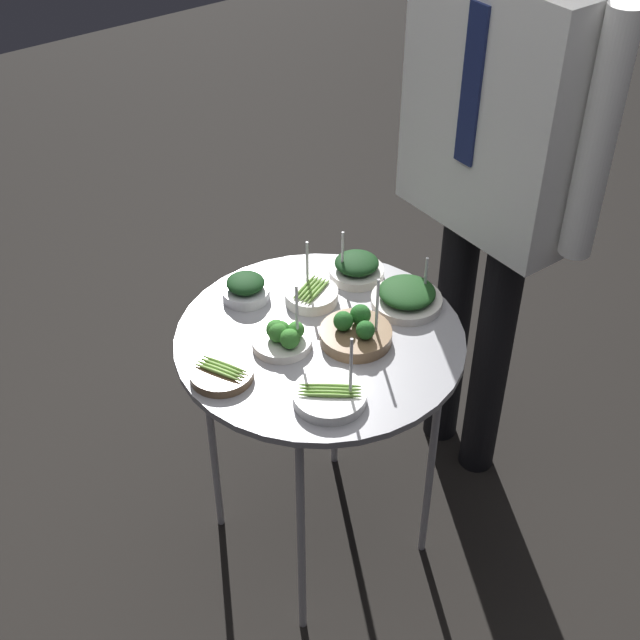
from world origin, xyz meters
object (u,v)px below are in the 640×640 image
object	(u,v)px
bowl_asparagus_mid_left	(222,373)
waiter_figure	(500,136)
bowl_broccoli_mid_right	(356,331)
bowl_broccoli_center	(283,337)
serving_cart	(320,353)
bowl_spinach_back_right	(246,288)
bowl_asparagus_near_rim	(330,396)
bowl_spinach_front_right	(357,268)
bowl_asparagus_far_rim	(311,295)
bowl_spinach_front_center	(407,296)

from	to	relation	value
bowl_asparagus_mid_left	waiter_figure	world-z (taller)	waiter_figure
bowl_broccoli_mid_right	bowl_broccoli_center	xyz separation A→B (m)	(-0.08, -0.15, 0.00)
serving_cart	bowl_broccoli_mid_right	bearing A→B (deg)	44.88
bowl_spinach_back_right	bowl_broccoli_center	bearing A→B (deg)	-8.68
bowl_asparagus_near_rim	bowl_broccoli_center	bearing A→B (deg)	174.43
bowl_spinach_back_right	bowl_asparagus_mid_left	bearing A→B (deg)	-43.13
bowl_asparagus_near_rim	bowl_spinach_front_right	distance (m)	0.47
bowl_broccoli_center	bowl_asparagus_far_rim	size ratio (longest dim) A/B	1.18
serving_cart	bowl_asparagus_mid_left	distance (m)	0.27
serving_cart	waiter_figure	xyz separation A→B (m)	(-0.03, 0.57, 0.40)
bowl_spinach_front_right	waiter_figure	bearing A→B (deg)	72.00
bowl_asparagus_mid_left	waiter_figure	size ratio (longest dim) A/B	0.08
bowl_asparagus_mid_left	waiter_figure	distance (m)	0.89
bowl_asparagus_near_rim	bowl_spinach_front_center	world-z (taller)	bowl_asparagus_near_rim
bowl_broccoli_mid_right	bowl_asparagus_mid_left	world-z (taller)	bowl_broccoli_mid_right
bowl_broccoli_mid_right	bowl_spinach_front_right	bearing A→B (deg)	141.67
bowl_asparagus_far_rim	bowl_spinach_front_right	world-z (taller)	bowl_asparagus_far_rim
bowl_asparagus_mid_left	bowl_asparagus_near_rim	bearing A→B (deg)	36.32
bowl_spinach_front_right	waiter_figure	world-z (taller)	waiter_figure
serving_cart	waiter_figure	distance (m)	0.69
bowl_spinach_back_right	bowl_spinach_front_center	size ratio (longest dim) A/B	0.68
bowl_spinach_front_center	bowl_spinach_back_right	bearing A→B (deg)	-130.41
bowl_broccoli_center	waiter_figure	bearing A→B (deg)	90.47
bowl_spinach_back_right	bowl_spinach_front_right	size ratio (longest dim) A/B	0.84
serving_cart	bowl_asparagus_near_rim	size ratio (longest dim) A/B	4.21
bowl_spinach_front_right	waiter_figure	size ratio (longest dim) A/B	0.08
waiter_figure	bowl_spinach_front_right	bearing A→B (deg)	-108.00
waiter_figure	bowl_asparagus_far_rim	bearing A→B (deg)	-101.16
bowl_broccoli_center	bowl_spinach_back_right	distance (m)	0.21
bowl_asparagus_far_rim	bowl_asparagus_near_rim	size ratio (longest dim) A/B	0.85
bowl_spinach_back_right	bowl_asparagus_mid_left	world-z (taller)	bowl_spinach_back_right
bowl_spinach_front_right	bowl_asparagus_far_rim	bearing A→B (deg)	-84.75
bowl_spinach_back_right	waiter_figure	bearing A→B (deg)	71.87
serving_cart	bowl_asparagus_mid_left	bearing A→B (deg)	-93.47
bowl_asparagus_near_rim	bowl_spinach_front_right	xyz separation A→B (m)	(-0.33, 0.33, 0.01)
bowl_broccoli_center	bowl_spinach_front_center	size ratio (longest dim) A/B	1.00
bowl_broccoli_mid_right	bowl_asparagus_near_rim	bearing A→B (deg)	-53.26
serving_cart	bowl_spinach_back_right	distance (m)	0.25
serving_cart	bowl_spinach_front_right	bearing A→B (deg)	122.70
bowl_asparagus_far_rim	bowl_asparagus_mid_left	distance (m)	0.35
waiter_figure	bowl_spinach_back_right	bearing A→B (deg)	-108.13
bowl_asparagus_far_rim	bowl_broccoli_mid_right	bearing A→B (deg)	-1.74
bowl_asparagus_far_rim	bowl_spinach_back_right	xyz separation A→B (m)	(-0.11, -0.12, 0.01)
bowl_asparagus_far_rim	bowl_spinach_front_center	xyz separation A→B (m)	(0.15, 0.18, 0.01)
bowl_spinach_back_right	bowl_asparagus_mid_left	xyz separation A→B (m)	(0.22, -0.20, -0.02)
bowl_broccoli_center	bowl_asparagus_mid_left	xyz separation A→B (m)	(0.01, -0.17, -0.02)
bowl_asparagus_near_rim	bowl_spinach_front_center	distance (m)	0.39
bowl_broccoli_center	bowl_asparagus_near_rim	world-z (taller)	same
serving_cart	bowl_spinach_back_right	xyz separation A→B (m)	(-0.23, -0.06, 0.08)
bowl_asparagus_far_rim	waiter_figure	world-z (taller)	waiter_figure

